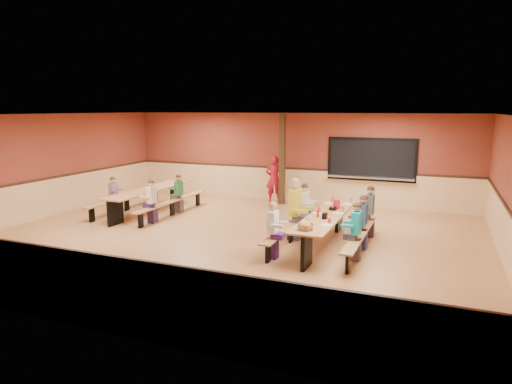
% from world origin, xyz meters
% --- Properties ---
extents(ground, '(12.00, 12.00, 0.00)m').
position_xyz_m(ground, '(0.00, 0.00, 0.00)').
color(ground, '#A2693D').
rests_on(ground, ground).
extents(room_envelope, '(12.04, 10.04, 3.02)m').
position_xyz_m(room_envelope, '(0.00, 0.00, 0.69)').
color(room_envelope, maroon).
rests_on(room_envelope, ground).
extents(kitchen_pass_through, '(2.78, 0.28, 1.38)m').
position_xyz_m(kitchen_pass_through, '(2.60, 4.96, 1.49)').
color(kitchen_pass_through, black).
rests_on(kitchen_pass_through, ground).
extents(structural_post, '(0.18, 0.18, 3.00)m').
position_xyz_m(structural_post, '(-0.20, 4.40, 1.50)').
color(structural_post, black).
rests_on(structural_post, ground).
extents(cafeteria_table_main, '(1.91, 3.70, 0.74)m').
position_xyz_m(cafeteria_table_main, '(2.28, 0.24, 0.53)').
color(cafeteria_table_main, '#AF7645').
rests_on(cafeteria_table_main, ground).
extents(cafeteria_table_second, '(1.91, 3.70, 0.74)m').
position_xyz_m(cafeteria_table_second, '(-3.51, 1.58, 0.53)').
color(cafeteria_table_second, '#AF7645').
rests_on(cafeteria_table_second, ground).
extents(seated_child_white_left, '(0.37, 0.30, 1.21)m').
position_xyz_m(seated_child_white_left, '(1.45, -1.03, 0.61)').
color(seated_child_white_left, white).
rests_on(seated_child_white_left, ground).
extents(seated_adult_yellow, '(0.51, 0.41, 1.49)m').
position_xyz_m(seated_adult_yellow, '(1.45, 0.52, 0.74)').
color(seated_adult_yellow, gold).
rests_on(seated_adult_yellow, ground).
extents(seated_child_grey_left, '(0.38, 0.31, 1.23)m').
position_xyz_m(seated_child_grey_left, '(1.45, 1.37, 0.61)').
color(seated_child_grey_left, silver).
rests_on(seated_child_grey_left, ground).
extents(seated_child_teal_right, '(0.38, 0.31, 1.23)m').
position_xyz_m(seated_child_teal_right, '(3.10, -0.48, 0.62)').
color(seated_child_teal_right, '#15A3AF').
rests_on(seated_child_teal_right, ground).
extents(seated_child_navy_right, '(0.38, 0.31, 1.23)m').
position_xyz_m(seated_child_navy_right, '(3.10, 0.35, 0.62)').
color(seated_child_navy_right, navy).
rests_on(seated_child_navy_right, ground).
extents(seated_child_char_right, '(0.40, 0.32, 1.27)m').
position_xyz_m(seated_child_char_right, '(3.10, 1.44, 0.63)').
color(seated_child_char_right, '#414649').
rests_on(seated_child_char_right, ground).
extents(seated_child_purple_sec, '(0.33, 0.27, 1.13)m').
position_xyz_m(seated_child_purple_sec, '(-4.34, 0.99, 0.57)').
color(seated_child_purple_sec, '#7A5077').
rests_on(seated_child_purple_sec, ground).
extents(seated_child_green_sec, '(0.35, 0.28, 1.16)m').
position_xyz_m(seated_child_green_sec, '(-2.69, 1.98, 0.58)').
color(seated_child_green_sec, '#2D6D3E').
rests_on(seated_child_green_sec, ground).
extents(seated_child_tan_sec, '(0.37, 0.30, 1.21)m').
position_xyz_m(seated_child_tan_sec, '(-2.69, 0.58, 0.60)').
color(seated_child_tan_sec, beige).
rests_on(seated_child_tan_sec, ground).
extents(standing_woman, '(0.67, 0.55, 1.59)m').
position_xyz_m(standing_woman, '(-0.53, 4.55, 0.79)').
color(standing_woman, '#AC1325').
rests_on(standing_woman, ground).
extents(punch_pitcher, '(0.16, 0.16, 0.22)m').
position_xyz_m(punch_pitcher, '(2.37, 0.99, 0.85)').
color(punch_pitcher, red).
rests_on(punch_pitcher, cafeteria_table_main).
extents(chip_bowl, '(0.32, 0.32, 0.15)m').
position_xyz_m(chip_bowl, '(2.20, -1.17, 0.81)').
color(chip_bowl, orange).
rests_on(chip_bowl, cafeteria_table_main).
extents(napkin_dispenser, '(0.10, 0.14, 0.13)m').
position_xyz_m(napkin_dispenser, '(2.35, -0.12, 0.80)').
color(napkin_dispenser, black).
rests_on(napkin_dispenser, cafeteria_table_main).
extents(condiment_mustard, '(0.06, 0.06, 0.17)m').
position_xyz_m(condiment_mustard, '(2.29, 0.23, 0.82)').
color(condiment_mustard, yellow).
rests_on(condiment_mustard, cafeteria_table_main).
extents(condiment_ketchup, '(0.06, 0.06, 0.17)m').
position_xyz_m(condiment_ketchup, '(2.16, -0.02, 0.82)').
color(condiment_ketchup, '#B2140F').
rests_on(condiment_ketchup, cafeteria_table_main).
extents(table_paddle, '(0.16, 0.16, 0.56)m').
position_xyz_m(table_paddle, '(2.31, 0.85, 0.88)').
color(table_paddle, black).
rests_on(table_paddle, cafeteria_table_main).
extents(place_settings, '(0.65, 3.30, 0.11)m').
position_xyz_m(place_settings, '(2.28, 0.24, 0.80)').
color(place_settings, beige).
rests_on(place_settings, cafeteria_table_main).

